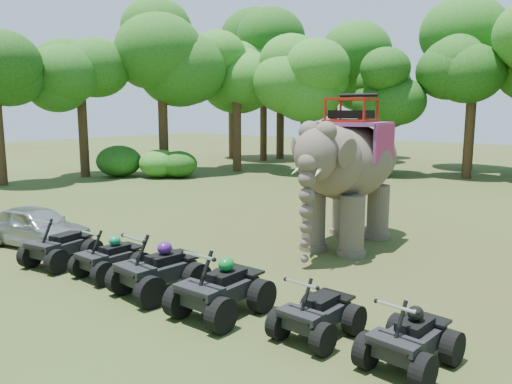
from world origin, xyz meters
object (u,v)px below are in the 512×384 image
at_px(atv_1, 110,252).
at_px(atv_2, 159,262).
at_px(parked_car, 36,226).
at_px(elephant, 348,170).
at_px(atv_5, 411,331).
at_px(atv_0, 61,240).
at_px(atv_4, 317,305).
at_px(atv_3, 221,281).

xyz_separation_m(atv_1, atv_2, (1.80, -0.10, 0.10)).
bearing_deg(parked_car, elephant, -61.31).
xyz_separation_m(parked_car, atv_5, (11.21, -0.35, -0.02)).
height_order(atv_1, atv_5, atv_1).
bearing_deg(atv_2, atv_0, -171.14).
height_order(parked_car, atv_1, parked_car).
distance_m(atv_2, atv_4, 3.80).
height_order(atv_3, atv_5, atv_3).
xyz_separation_m(elephant, atv_2, (-1.42, -6.13, -1.51)).
distance_m(parked_car, atv_0, 2.28).
height_order(elephant, atv_0, elephant).
bearing_deg(elephant, atv_0, -133.49).
height_order(atv_2, atv_4, atv_2).
xyz_separation_m(atv_3, atv_4, (1.98, 0.27, -0.11)).
bearing_deg(atv_5, elephant, 131.16).
distance_m(atv_0, atv_4, 7.36).
relative_size(atv_0, atv_5, 1.10).
height_order(atv_0, atv_1, atv_0).
relative_size(atv_1, atv_3, 0.87).
relative_size(parked_car, atv_0, 2.04).
height_order(elephant, atv_1, elephant).
distance_m(parked_car, atv_4, 9.56).
height_order(atv_4, atv_5, atv_5).
distance_m(elephant, atv_0, 8.12).
bearing_deg(atv_1, atv_0, -170.78).
height_order(parked_car, atv_4, parked_car).
bearing_deg(atv_0, atv_5, -5.58).
bearing_deg(atv_1, atv_2, -0.13).
xyz_separation_m(atv_1, atv_4, (5.59, 0.09, -0.02)).
bearing_deg(parked_car, atv_5, -101.24).
distance_m(atv_4, atv_5, 1.66).
bearing_deg(atv_3, atv_1, 178.89).
bearing_deg(elephant, atv_4, -73.05).
height_order(parked_car, atv_5, parked_car).
bearing_deg(atv_0, atv_4, -4.90).
xyz_separation_m(parked_car, atv_0, (2.20, -0.58, 0.04)).
bearing_deg(atv_5, parked_car, -174.61).
height_order(atv_1, atv_3, atv_3).
relative_size(atv_2, atv_5, 1.20).
height_order(atv_0, atv_2, atv_2).
xyz_separation_m(atv_0, atv_4, (7.35, 0.28, -0.07)).
bearing_deg(elephant, atv_1, -122.91).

